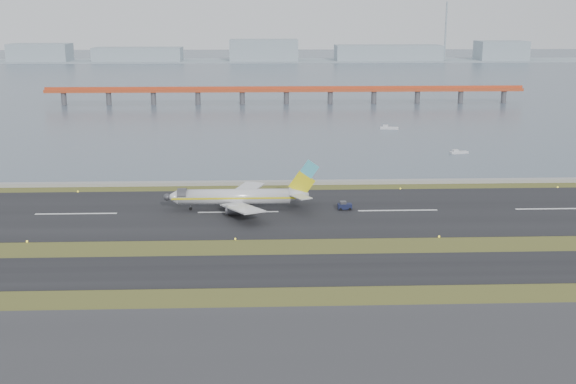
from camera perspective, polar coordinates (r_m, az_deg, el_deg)
name	(u,v)px	position (r m, az deg, el deg)	size (l,w,h in m)	color
ground	(234,251)	(151.30, -4.28, -4.67)	(1000.00, 1000.00, 0.00)	#3E491A
apron_strip	(220,381)	(100.74, -5.37, -14.67)	(1000.00, 50.00, 0.10)	#303033
taxiway_strip	(232,271)	(139.97, -4.45, -6.22)	(1000.00, 18.00, 0.10)	black
runway_strip	(238,212)	(179.96, -3.96, -1.61)	(1000.00, 45.00, 0.10)	black
seawall	(241,183)	(208.90, -3.72, 0.72)	(1000.00, 2.50, 1.00)	gray
bay_water	(253,73)	(605.25, -2.79, 9.36)	(1400.00, 800.00, 1.30)	#4B576B
red_pier	(286,91)	(395.68, -0.14, 8.01)	(260.00, 5.00, 10.20)	#B5411F
far_shoreline	(267,55)	(764.51, -1.65, 10.78)	(1400.00, 80.00, 60.50)	#8C9CA6
airliner	(240,197)	(181.35, -3.79, -0.37)	(38.52, 32.89, 12.80)	silver
pushback_tug	(344,206)	(182.14, 4.48, -1.09)	(3.53, 2.18, 2.22)	#121733
workboat_near	(458,152)	(261.98, 13.32, 3.08)	(6.69, 3.39, 1.55)	silver
workboat_far	(389,128)	(312.23, 7.96, 5.04)	(7.97, 3.79, 1.86)	silver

